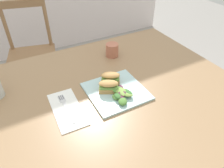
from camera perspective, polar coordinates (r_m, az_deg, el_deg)
The scene contains 10 objects.
ground_plane at distance 1.60m, azimuth -2.89°, elevation -21.42°, with size 7.43×7.43×0.00m, color gray.
dining_table at distance 1.05m, azimuth -2.18°, elevation -7.54°, with size 1.33×1.02×0.74m.
chair_wooden_far at distance 2.00m, azimuth -20.78°, elevation 7.53°, with size 0.48×0.48×0.87m.
plate_lunch at distance 0.99m, azimuth 1.09°, elevation -1.94°, with size 0.26×0.26×0.01m, color silver.
sandwich_half_front at distance 0.97m, azimuth -0.93°, elevation -0.55°, with size 0.10×0.09×0.06m.
sandwich_half_back at distance 1.02m, azimuth -0.42°, elevation 1.71°, with size 0.10×0.09×0.06m.
salad_mixed_greens at distance 0.95m, azimuth 2.56°, elevation -2.61°, with size 0.10×0.14×0.03m.
napkin_folded at distance 0.93m, azimuth -12.04°, elevation -6.62°, with size 0.12×0.25×0.00m, color white.
fork_on_napkin at distance 0.94m, azimuth -12.41°, elevation -5.79°, with size 0.03×0.19×0.00m.
cup_extra_side at distance 1.25m, azimuth 0.03°, elevation 9.14°, with size 0.07×0.07×0.08m, color #B2664C.
Camera 1 is at (-0.32, -0.75, 1.38)m, focal length 33.93 mm.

